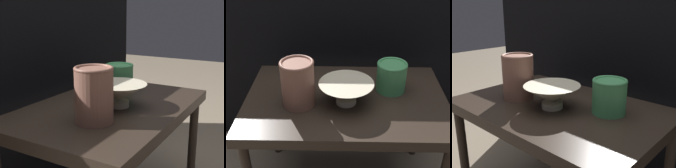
{
  "view_description": "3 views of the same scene",
  "coord_description": "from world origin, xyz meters",
  "views": [
    {
      "loc": [
        -0.92,
        -0.55,
        0.82
      ],
      "look_at": [
        -0.04,
        -0.03,
        0.57
      ],
      "focal_mm": 50.0,
      "sensor_mm": 36.0,
      "label": 1
    },
    {
      "loc": [
        -0.01,
        -0.99,
        1.13
      ],
      "look_at": [
        -0.03,
        -0.03,
        0.55
      ],
      "focal_mm": 50.0,
      "sensor_mm": 36.0,
      "label": 2
    },
    {
      "loc": [
        0.61,
        -0.65,
        0.83
      ],
      "look_at": [
        0.03,
        -0.01,
        0.57
      ],
      "focal_mm": 42.0,
      "sensor_mm": 36.0,
      "label": 3
    }
  ],
  "objects": [
    {
      "name": "bowl",
      "position": [
        0.0,
        -0.04,
        0.53
      ],
      "size": [
        0.2,
        0.2,
        0.08
      ],
      "color": "beige",
      "rests_on": "table"
    },
    {
      "name": "couch_backdrop",
      "position": [
        0.0,
        0.6,
        0.44
      ],
      "size": [
        1.59,
        0.5,
        0.88
      ],
      "color": "black",
      "rests_on": "ground_plane"
    },
    {
      "name": "vase_colorful_right",
      "position": [
        0.17,
        0.06,
        0.54
      ],
      "size": [
        0.12,
        0.12,
        0.12
      ],
      "color": "#47995B",
      "rests_on": "table"
    },
    {
      "name": "vase_textured_left",
      "position": [
        -0.17,
        -0.05,
        0.57
      ],
      "size": [
        0.12,
        0.12,
        0.17
      ],
      "color": "brown",
      "rests_on": "table"
    },
    {
      "name": "table",
      "position": [
        0.0,
        0.0,
        0.43
      ],
      "size": [
        0.76,
        0.5,
        0.48
      ],
      "color": "#2D231C",
      "rests_on": "ground_plane"
    }
  ]
}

